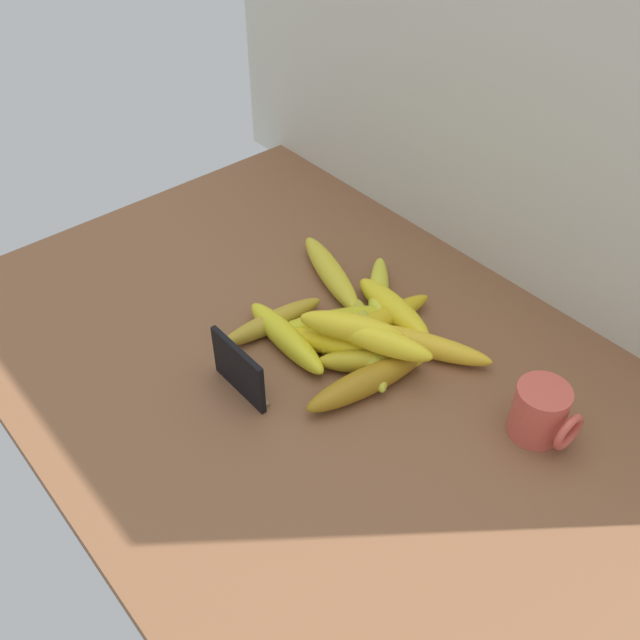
% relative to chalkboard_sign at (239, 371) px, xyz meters
% --- Properties ---
extents(counter_top, '(1.10, 0.76, 0.03)m').
position_rel_chalkboard_sign_xyz_m(counter_top, '(0.02, 0.10, -0.05)').
color(counter_top, brown).
rests_on(counter_top, ground).
extents(back_wall, '(1.30, 0.02, 0.70)m').
position_rel_chalkboard_sign_xyz_m(back_wall, '(0.02, 0.49, 0.28)').
color(back_wall, beige).
rests_on(back_wall, ground).
extents(chalkboard_sign, '(0.11, 0.02, 0.08)m').
position_rel_chalkboard_sign_xyz_m(chalkboard_sign, '(0.00, 0.00, 0.00)').
color(chalkboard_sign, black).
rests_on(chalkboard_sign, counter_top).
extents(coffee_mug, '(0.09, 0.07, 0.08)m').
position_rel_chalkboard_sign_xyz_m(coffee_mug, '(0.31, 0.25, 0.00)').
color(coffee_mug, '#D25344').
rests_on(coffee_mug, counter_top).
extents(banana_0, '(0.16, 0.16, 0.03)m').
position_rel_chalkboard_sign_xyz_m(banana_0, '(-0.01, 0.28, -0.02)').
color(banana_0, gold).
rests_on(banana_0, counter_top).
extents(banana_1, '(0.21, 0.10, 0.04)m').
position_rel_chalkboard_sign_xyz_m(banana_1, '(-0.10, 0.25, -0.02)').
color(banana_1, gold).
rests_on(banana_1, counter_top).
extents(banana_2, '(0.17, 0.06, 0.04)m').
position_rel_chalkboard_sign_xyz_m(banana_2, '(0.03, 0.27, -0.02)').
color(banana_2, yellow).
rests_on(banana_2, counter_top).
extents(banana_3, '(0.19, 0.13, 0.04)m').
position_rel_chalkboard_sign_xyz_m(banana_3, '(0.05, 0.16, -0.02)').
color(banana_3, yellow).
rests_on(banana_3, counter_top).
extents(banana_4, '(0.12, 0.14, 0.04)m').
position_rel_chalkboard_sign_xyz_m(banana_4, '(0.09, 0.17, -0.02)').
color(banana_4, gold).
rests_on(banana_4, counter_top).
extents(banana_5, '(0.20, 0.13, 0.04)m').
position_rel_chalkboard_sign_xyz_m(banana_5, '(0.11, 0.25, -0.02)').
color(banana_5, yellow).
rests_on(banana_5, counter_top).
extents(banana_6, '(0.05, 0.18, 0.03)m').
position_rel_chalkboard_sign_xyz_m(banana_6, '(-0.07, 0.11, -0.02)').
color(banana_6, '#B39226').
rests_on(banana_6, counter_top).
extents(banana_7, '(0.18, 0.05, 0.04)m').
position_rel_chalkboard_sign_xyz_m(banana_7, '(-0.03, 0.10, -0.02)').
color(banana_7, yellow).
rests_on(banana_7, counter_top).
extents(banana_8, '(0.11, 0.18, 0.04)m').
position_rel_chalkboard_sign_xyz_m(banana_8, '(-0.01, 0.18, -0.02)').
color(banana_8, gold).
rests_on(banana_8, counter_top).
extents(banana_9, '(0.07, 0.20, 0.04)m').
position_rel_chalkboard_sign_xyz_m(banana_9, '(0.11, 0.13, -0.02)').
color(banana_9, '#A17418').
rests_on(banana_9, counter_top).
extents(banana_10, '(0.19, 0.13, 0.04)m').
position_rel_chalkboard_sign_xyz_m(banana_10, '(0.06, 0.19, -0.02)').
color(banana_10, gold).
rests_on(banana_10, counter_top).
extents(banana_11, '(0.05, 0.21, 0.03)m').
position_rel_chalkboard_sign_xyz_m(banana_11, '(0.03, 0.23, -0.02)').
color(banana_11, gold).
rests_on(banana_11, counter_top).
extents(banana_12, '(0.16, 0.10, 0.04)m').
position_rel_chalkboard_sign_xyz_m(banana_12, '(0.09, 0.18, 0.02)').
color(banana_12, yellow).
rests_on(banana_12, banana_4).
extents(banana_13, '(0.15, 0.12, 0.04)m').
position_rel_chalkboard_sign_xyz_m(banana_13, '(0.05, 0.16, 0.02)').
color(banana_13, yellow).
rests_on(banana_13, banana_3).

